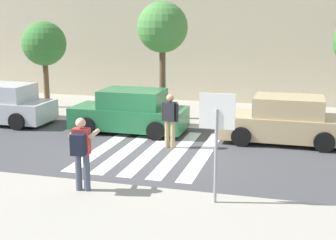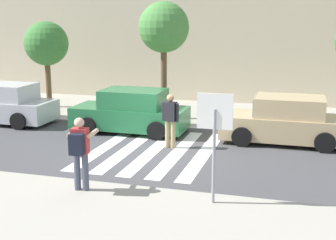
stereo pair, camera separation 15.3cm
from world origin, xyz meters
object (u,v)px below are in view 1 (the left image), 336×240
Objects in this scene: photographer_with_backpack at (81,148)px; street_tree_west at (44,44)px; parked_car_silver at (1,105)px; pedestrian_crossing at (170,118)px; parked_car_green at (130,112)px; parked_car_tan at (285,121)px; stop_sign at (217,124)px; street_tree_center at (162,28)px.

photographer_with_backpack is 10.93m from street_tree_west.
parked_car_silver is (-6.41, 6.15, -0.44)m from photographer_with_backpack.
pedestrian_crossing is (0.87, 4.51, -0.19)m from photographer_with_backpack.
parked_car_green and parked_car_tan have the same top height.
stop_sign is 7.40m from parked_car_green.
parked_car_tan is at bearing -21.89° from street_tree_center.
parked_car_silver is 1.00× the size of parked_car_green.
pedestrian_crossing is 2.55m from parked_car_green.
parked_car_tan is (1.26, 6.01, -1.16)m from stop_sign.
street_tree_west reaches higher than stop_sign.
stop_sign reaches higher than parked_car_silver.
photographer_with_backpack is 0.42× the size of parked_car_silver.
stop_sign is at bearing -63.15° from pedestrian_crossing.
photographer_with_backpack is 7.54m from parked_car_tan.
street_tree_center reaches higher than pedestrian_crossing.
parked_car_tan is 10.95m from street_tree_west.
parked_car_green is at bearing -29.55° from street_tree_west.
stop_sign is 11.29m from parked_car_silver.
street_tree_west is at bearing 147.17° from pedestrian_crossing.
parked_car_tan is (4.34, 6.15, -0.44)m from photographer_with_backpack.
stop_sign is 0.64× the size of street_tree_west.
parked_car_silver is at bearing 136.17° from photographer_with_backpack.
pedestrian_crossing reaches higher than parked_car_tan.
parked_car_green is at bearing -109.20° from street_tree_center.
stop_sign reaches higher than pedestrian_crossing.
photographer_with_backpack is at bearing -80.12° from parked_car_green.
parked_car_green is (-1.07, 6.15, -0.44)m from photographer_with_backpack.
pedestrian_crossing is 4.62m from street_tree_center.
parked_car_green is (-4.15, 6.01, -1.16)m from stop_sign.
photographer_with_backpack reaches higher than pedestrian_crossing.
street_tree_west is (-6.01, 8.95, 1.75)m from photographer_with_backpack.
parked_car_silver is 6.94m from street_tree_center.
street_tree_west is (0.39, 2.80, 2.19)m from parked_car_silver.
parked_car_green is at bearing 139.79° from pedestrian_crossing.
parked_car_silver and parked_car_green have the same top height.
pedestrian_crossing is at bearing 79.14° from photographer_with_backpack.
pedestrian_crossing is 0.46× the size of street_tree_west.
photographer_with_backpack is at bearing -43.83° from parked_car_silver.
street_tree_center reaches higher than stop_sign.
street_tree_center is (-3.49, 7.92, 1.76)m from stop_sign.
stop_sign is at bearing -101.87° from parked_car_tan.
street_tree_center is (5.61, -0.89, 0.73)m from street_tree_west.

